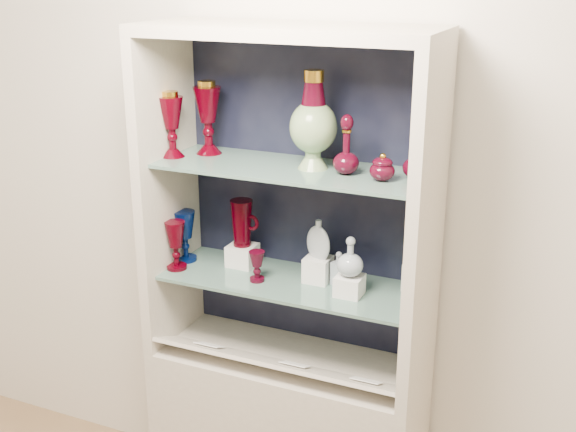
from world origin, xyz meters
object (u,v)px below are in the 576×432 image
at_px(ruby_decanter_b, 416,150).
at_px(lidded_bowl, 382,167).
at_px(ruby_goblet_tall, 176,245).
at_px(cameo_medallion, 418,245).
at_px(ruby_pitcher, 242,223).
at_px(ruby_decanter_a, 347,141).
at_px(pedestal_lamp_right, 208,118).
at_px(flat_flask, 318,238).
at_px(clear_round_decanter, 350,258).
at_px(ruby_goblet_small, 257,266).
at_px(enamel_urn, 313,120).
at_px(pedestal_lamp_left, 172,124).
at_px(clear_square_bottle, 339,268).
at_px(cobalt_goblet, 185,236).

relative_size(ruby_decanter_b, lidded_bowl, 2.05).
distance_m(ruby_goblet_tall, cameo_medallion, 0.88).
bearing_deg(ruby_pitcher, ruby_decanter_a, -3.50).
height_order(pedestal_lamp_right, ruby_goblet_tall, pedestal_lamp_right).
bearing_deg(flat_flask, clear_round_decanter, -5.14).
xyz_separation_m(ruby_decanter_b, flat_flask, (-0.33, 0.00, -0.35)).
relative_size(ruby_decanter_a, ruby_goblet_small, 1.96).
xyz_separation_m(enamel_urn, ruby_goblet_small, (-0.18, -0.07, -0.53)).
bearing_deg(flat_flask, cameo_medallion, 31.79).
bearing_deg(pedestal_lamp_left, ruby_decanter_a, 2.74).
bearing_deg(pedestal_lamp_right, ruby_goblet_tall, -123.23).
bearing_deg(clear_square_bottle, ruby_pitcher, 176.67).
bearing_deg(ruby_goblet_tall, ruby_pitcher, 31.41).
bearing_deg(ruby_pitcher, ruby_goblet_tall, -143.38).
height_order(cobalt_goblet, clear_square_bottle, cobalt_goblet).
bearing_deg(ruby_pitcher, clear_square_bottle, 1.89).
height_order(enamel_urn, clear_round_decanter, enamel_urn).
xyz_separation_m(pedestal_lamp_left, clear_round_decanter, (0.67, 0.01, -0.40)).
height_order(lidded_bowl, cameo_medallion, lidded_bowl).
height_order(pedestal_lamp_left, clear_round_decanter, pedestal_lamp_left).
bearing_deg(cameo_medallion, pedestal_lamp_left, -157.53).
bearing_deg(cobalt_goblet, ruby_decanter_b, 1.38).
xyz_separation_m(pedestal_lamp_right, clear_square_bottle, (0.52, -0.02, -0.49)).
distance_m(pedestal_lamp_left, clear_round_decanter, 0.78).
bearing_deg(cameo_medallion, enamel_urn, -152.67).
distance_m(pedestal_lamp_right, ruby_goblet_tall, 0.48).
height_order(pedestal_lamp_left, enamel_urn, enamel_urn).
xyz_separation_m(ruby_decanter_b, ruby_goblet_small, (-0.53, -0.09, -0.46)).
distance_m(pedestal_lamp_left, clear_square_bottle, 0.78).
bearing_deg(ruby_pitcher, enamel_urn, -2.55).
relative_size(enamel_urn, ruby_decanter_a, 1.48).
bearing_deg(ruby_decanter_a, ruby_goblet_tall, -174.25).
xyz_separation_m(ruby_goblet_small, flat_flask, (0.20, 0.09, 0.11)).
height_order(pedestal_lamp_left, ruby_decanter_b, pedestal_lamp_left).
height_order(ruby_decanter_a, cameo_medallion, ruby_decanter_a).
bearing_deg(pedestal_lamp_left, pedestal_lamp_right, 45.04).
bearing_deg(flat_flask, clear_square_bottle, 19.18).
relative_size(pedestal_lamp_left, ruby_pitcher, 1.33).
distance_m(lidded_bowl, ruby_pitcher, 0.63).
distance_m(pedestal_lamp_right, flat_flask, 0.59).
distance_m(ruby_decanter_a, clear_round_decanter, 0.40).
relative_size(clear_square_bottle, cameo_medallion, 0.98).
height_order(enamel_urn, cobalt_goblet, enamel_urn).
bearing_deg(pedestal_lamp_right, lidded_bowl, -7.46).
relative_size(enamel_urn, clear_square_bottle, 2.63).
bearing_deg(cobalt_goblet, lidded_bowl, -3.41).
bearing_deg(flat_flask, ruby_pitcher, -164.31).
bearing_deg(ruby_goblet_tall, clear_round_decanter, 3.51).
bearing_deg(ruby_decanter_a, clear_square_bottle, 126.26).
bearing_deg(pedestal_lamp_right, ruby_pitcher, 0.58).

